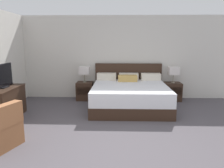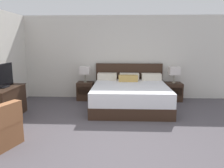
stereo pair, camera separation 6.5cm
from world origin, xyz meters
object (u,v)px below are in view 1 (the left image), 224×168
(bed, at_px, (130,95))
(table_lamp_left, at_px, (84,71))
(nightstand_left, at_px, (85,91))
(table_lamp_right, at_px, (174,71))
(nightstand_right, at_px, (173,91))
(tv, at_px, (2,76))
(dresser, at_px, (4,103))

(bed, bearing_deg, table_lamp_left, 150.62)
(nightstand_left, relative_size, table_lamp_right, 1.13)
(nightstand_right, height_order, table_lamp_left, table_lamp_left)
(bed, height_order, nightstand_right, bed)
(tv, bearing_deg, table_lamp_right, 21.78)
(table_lamp_left, xyz_separation_m, dresser, (-1.60, -1.73, -0.53))
(nightstand_left, xyz_separation_m, table_lamp_right, (2.67, 0.00, 0.63))
(nightstand_left, distance_m, table_lamp_right, 2.74)
(table_lamp_left, bearing_deg, nightstand_left, -90.00)
(nightstand_right, relative_size, table_lamp_left, 1.13)
(bed, distance_m, table_lamp_right, 1.63)
(nightstand_right, bearing_deg, table_lamp_right, 90.00)
(nightstand_left, bearing_deg, nightstand_right, 0.00)
(bed, xyz_separation_m, table_lamp_right, (1.33, 0.75, 0.56))
(nightstand_right, bearing_deg, dresser, -157.93)
(nightstand_right, xyz_separation_m, table_lamp_left, (-2.67, 0.00, 0.63))
(dresser, bearing_deg, table_lamp_left, 47.25)
(bed, bearing_deg, dresser, -161.50)
(tv, bearing_deg, dresser, -95.22)
(dresser, bearing_deg, nightstand_left, 47.22)
(bed, bearing_deg, nightstand_right, 29.32)
(bed, relative_size, nightstand_left, 3.88)
(bed, bearing_deg, nightstand_left, 150.67)
(nightstand_left, height_order, table_lamp_left, table_lamp_left)
(tv, bearing_deg, table_lamp_left, 46.83)
(bed, height_order, table_lamp_right, bed)
(table_lamp_left, bearing_deg, dresser, -132.75)
(table_lamp_left, height_order, table_lamp_right, same)
(nightstand_right, distance_m, table_lamp_left, 2.74)
(nightstand_right, bearing_deg, tv, -158.24)
(table_lamp_left, relative_size, tv, 0.56)
(nightstand_right, bearing_deg, bed, -150.68)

